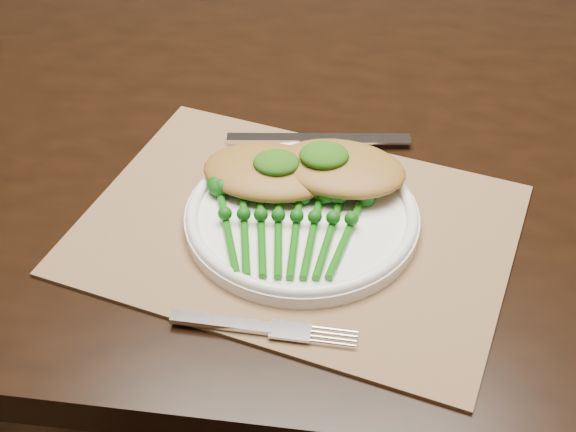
{
  "coord_description": "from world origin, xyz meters",
  "views": [
    {
      "loc": [
        -0.04,
        -0.8,
        1.3
      ],
      "look_at": [
        -0.07,
        -0.2,
        0.78
      ],
      "focal_mm": 50.0,
      "sensor_mm": 36.0,
      "label": 1
    }
  ],
  "objects_px": {
    "dining_table": "(311,319)",
    "placemat": "(297,229)",
    "chicken_fillet_left": "(269,172)",
    "broccolini_bundle": "(287,234)",
    "dinner_plate": "(302,215)"
  },
  "relations": [
    {
      "from": "dinner_plate",
      "to": "chicken_fillet_left",
      "type": "relative_size",
      "value": 1.7
    },
    {
      "from": "placemat",
      "to": "chicken_fillet_left",
      "type": "distance_m",
      "value": 0.07
    },
    {
      "from": "placemat",
      "to": "dinner_plate",
      "type": "distance_m",
      "value": 0.02
    },
    {
      "from": "chicken_fillet_left",
      "to": "broccolini_bundle",
      "type": "bearing_deg",
      "value": -67.49
    },
    {
      "from": "dining_table",
      "to": "placemat",
      "type": "distance_m",
      "value": 0.43
    },
    {
      "from": "dinner_plate",
      "to": "placemat",
      "type": "bearing_deg",
      "value": -126.91
    },
    {
      "from": "broccolini_bundle",
      "to": "placemat",
      "type": "bearing_deg",
      "value": 74.6
    },
    {
      "from": "dinner_plate",
      "to": "broccolini_bundle",
      "type": "xyz_separation_m",
      "value": [
        -0.01,
        -0.04,
        0.01
      ]
    },
    {
      "from": "chicken_fillet_left",
      "to": "broccolini_bundle",
      "type": "xyz_separation_m",
      "value": [
        0.02,
        -0.09,
        -0.01
      ]
    },
    {
      "from": "dining_table",
      "to": "placemat",
      "type": "bearing_deg",
      "value": -89.29
    },
    {
      "from": "placemat",
      "to": "chicken_fillet_left",
      "type": "height_order",
      "value": "chicken_fillet_left"
    },
    {
      "from": "chicken_fillet_left",
      "to": "broccolini_bundle",
      "type": "distance_m",
      "value": 0.09
    },
    {
      "from": "placemat",
      "to": "broccolini_bundle",
      "type": "relative_size",
      "value": 2.72
    },
    {
      "from": "chicken_fillet_left",
      "to": "broccolini_bundle",
      "type": "relative_size",
      "value": 0.89
    },
    {
      "from": "broccolini_bundle",
      "to": "dinner_plate",
      "type": "bearing_deg",
      "value": 70.37
    }
  ]
}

